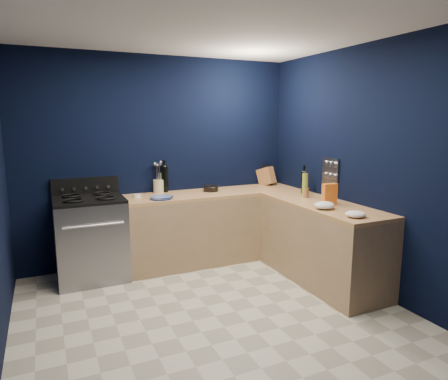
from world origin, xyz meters
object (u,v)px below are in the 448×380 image
gas_range (91,240)px  knife_block (266,176)px  crouton_bag (330,194)px  utensil_crock (158,186)px  plate_stack (161,198)px

gas_range → knife_block: 2.51m
gas_range → crouton_bag: crouton_bag is taller
utensil_crock → plate_stack: bearing=-101.1°
utensil_crock → crouton_bag: crouton_bag is taller
gas_range → utensil_crock: utensil_crock is taller
plate_stack → crouton_bag: crouton_bag is taller
plate_stack → utensil_crock: size_ratio=1.54×
plate_stack → knife_block: size_ratio=1.06×
crouton_bag → utensil_crock: bearing=143.5°
plate_stack → knife_block: 1.69m
gas_range → utensil_crock: (0.88, 0.27, 0.52)m
knife_block → crouton_bag: knife_block is taller
gas_range → plate_stack: plate_stack is taller
utensil_crock → crouton_bag: size_ratio=0.71×
crouton_bag → knife_block: bearing=95.9°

